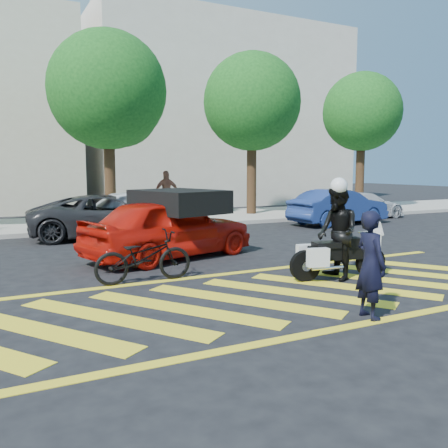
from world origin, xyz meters
name	(u,v)px	position (x,y,z in m)	size (l,w,h in m)	color
ground	(271,296)	(0.00, 0.00, 0.00)	(90.00, 90.00, 0.00)	black
sidewalk	(111,222)	(0.00, 12.00, 0.07)	(60.00, 5.00, 0.15)	#9E998E
crosswalk	(269,296)	(-0.04, 0.00, 0.00)	(12.33, 4.00, 0.01)	yellow
building_right	(216,117)	(9.00, 21.00, 5.50)	(16.00, 8.00, 11.00)	beige
tree_center	(111,95)	(0.13, 12.06, 5.10)	(4.60, 4.60, 7.56)	black
tree_right	(254,106)	(6.63, 12.06, 5.05)	(4.40, 4.40, 7.41)	black
tree_far_right	(363,115)	(13.13, 12.06, 4.94)	(4.00, 4.00, 7.10)	black
officer_bike	(371,265)	(0.68, -1.71, 0.82)	(0.60, 0.39, 1.64)	black
bicycle	(144,257)	(-1.71, 2.00, 0.51)	(0.68, 1.95, 1.03)	black
police_motorcycle	(337,255)	(1.90, 0.49, 0.51)	(2.10, 0.84, 0.93)	black
officer_moto	(337,233)	(1.88, 0.48, 0.96)	(0.93, 0.72, 1.91)	black
red_convertible	(170,228)	(-0.37, 4.15, 0.77)	(1.81, 4.50, 1.53)	#B91208
parked_mid_left	(109,216)	(-0.90, 8.41, 0.70)	(2.32, 5.02, 1.40)	black
parked_mid_right	(144,210)	(0.52, 9.20, 0.76)	(1.79, 4.45, 1.52)	silver
parked_right	(338,207)	(8.09, 7.80, 0.70)	(1.48, 4.25, 1.40)	navy
parked_far_right	(363,205)	(10.70, 9.20, 0.58)	(1.63, 4.01, 1.16)	#B5B9BE
pedestrian_right	(167,192)	(2.93, 13.53, 1.14)	(1.16, 0.48, 1.97)	#8F5241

